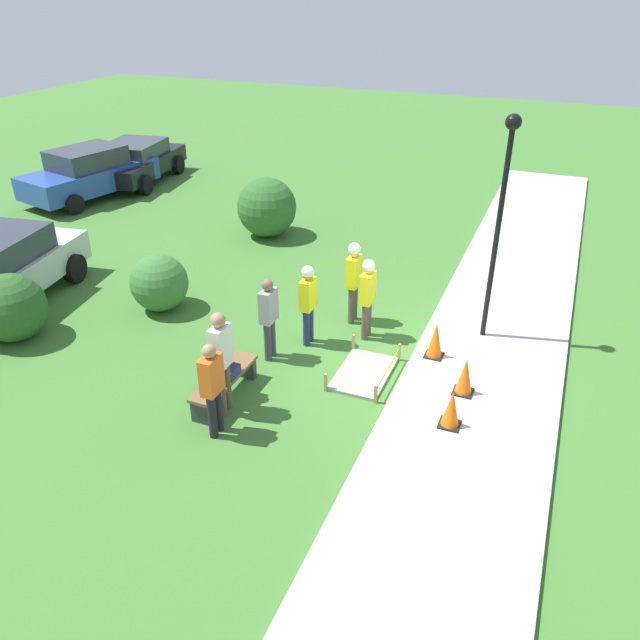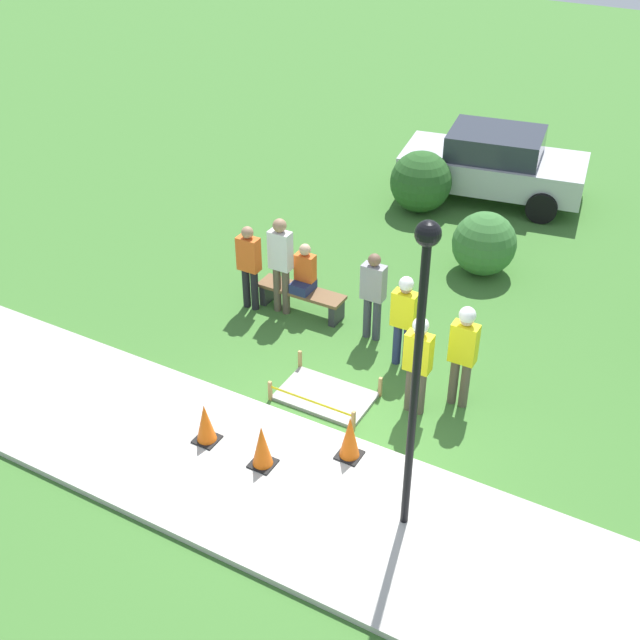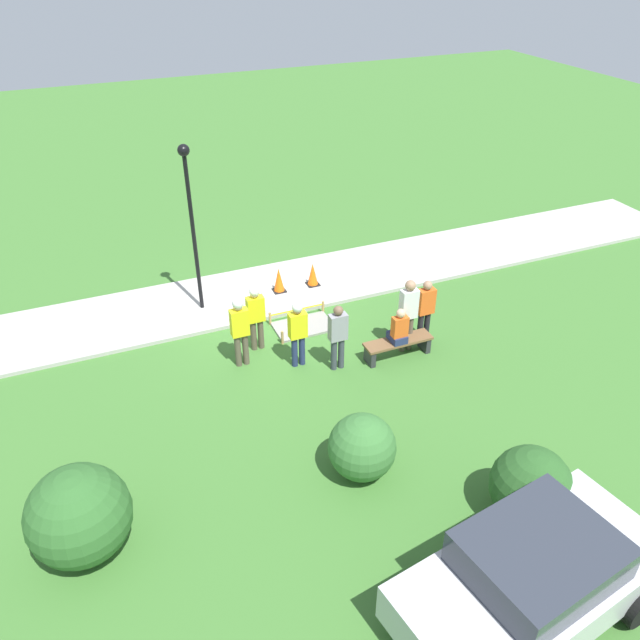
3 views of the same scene
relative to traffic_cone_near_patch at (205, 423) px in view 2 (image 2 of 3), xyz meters
name	(u,v)px [view 2 (image 2 of 3)]	position (x,y,z in m)	size (l,w,h in m)	color
ground_plane	(342,437)	(1.62, 1.10, -0.42)	(60.00, 60.00, 0.00)	#3D702D
sidewalk	(294,494)	(1.62, -0.26, -0.37)	(28.00, 2.73, 0.10)	#ADAAA3
wet_concrete_patch	(325,396)	(0.97, 1.78, -0.38)	(1.50, 0.96, 0.35)	gray
traffic_cone_near_patch	(205,423)	(0.00, 0.00, 0.00)	(0.34, 0.34, 0.65)	black
traffic_cone_far_patch	(262,446)	(0.97, -0.03, 0.02)	(0.34, 0.34, 0.69)	black
traffic_cone_sidewalk_edge	(350,437)	(1.95, 0.71, 0.03)	(0.34, 0.34, 0.71)	black
park_bench	(301,296)	(-0.60, 3.75, -0.10)	(1.64, 0.44, 0.46)	#2D2D33
person_seated_on_bench	(304,272)	(-0.57, 3.80, 0.38)	(0.36, 0.44, 0.89)	navy
worker_supervisor	(418,358)	(2.30, 2.18, 0.58)	(0.40, 0.24, 1.69)	brown
worker_assistant	(404,314)	(1.64, 3.16, 0.56)	(0.40, 0.24, 1.67)	navy
worker_trainee	(463,348)	(2.82, 2.65, 0.63)	(0.40, 0.25, 1.76)	brown
bystander_in_orange_shirt	(249,263)	(-1.47, 3.41, 0.51)	(0.40, 0.22, 1.64)	black
bystander_in_gray_shirt	(281,260)	(-0.91, 3.57, 0.65)	(0.40, 0.24, 1.86)	brown
bystander_in_white_shirt	(373,292)	(0.87, 3.62, 0.51)	(0.40, 0.22, 1.64)	#383D47
lamppost_near	(419,345)	(3.11, -0.01, 2.45)	(0.28, 0.28, 4.28)	black
parked_car_silver	(493,164)	(0.75, 10.11, 0.39)	(4.33, 2.59, 1.58)	#BCBCC1
shrub_rounded_near	(484,244)	(1.76, 6.69, 0.20)	(1.24, 1.24, 1.24)	#387033
shrub_rounded_mid	(421,182)	(-0.40, 8.65, 0.26)	(1.37, 1.37, 1.37)	#285623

